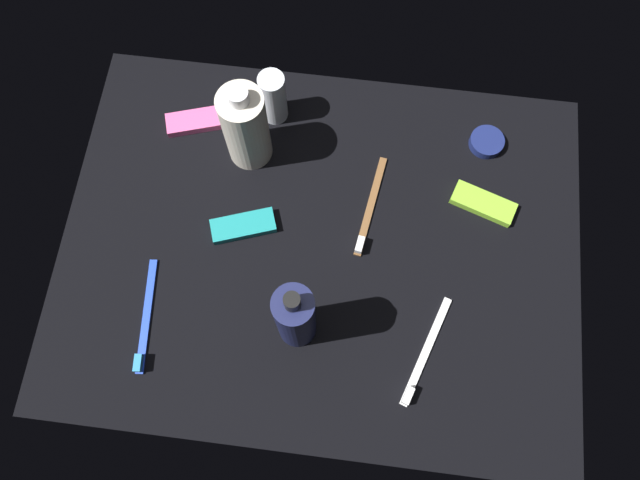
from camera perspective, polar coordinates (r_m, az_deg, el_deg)
ground_plane at (r=96.04cm, az=0.00°, el=-0.68°), size 84.00×64.00×1.20cm
lotion_bottle at (r=83.28cm, az=-2.41°, el=-7.49°), size 5.75×5.75×20.68cm
bodywash_bottle at (r=95.55cm, az=-7.24°, el=10.82°), size 7.35×7.35×18.14cm
deodorant_stick at (r=101.32cm, az=-4.56°, el=13.62°), size 4.44×4.44×10.55cm
toothbrush_brown at (r=97.19cm, az=4.79°, el=2.84°), size 3.89×17.98×2.10cm
toothbrush_blue at (r=95.70cm, az=-16.59°, el=-7.62°), size 2.82×18.03×2.10cm
toothbrush_white at (r=92.33cm, az=10.03°, el=-11.11°), size 6.94×17.42×2.10cm
snack_bar_pink at (r=106.12cm, az=-11.86°, el=11.23°), size 11.12×6.97×1.50cm
snack_bar_lime at (r=100.86cm, az=15.55°, el=3.43°), size 11.13×7.08×1.50cm
snack_bar_teal at (r=96.59cm, az=-7.45°, el=1.36°), size 11.14×7.26×1.50cm
cream_tin_left at (r=105.81cm, az=15.85°, el=9.13°), size 5.81×5.81×1.64cm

